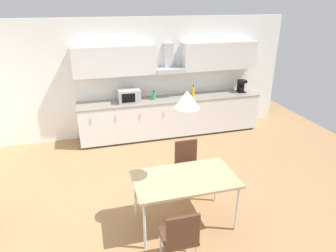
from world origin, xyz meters
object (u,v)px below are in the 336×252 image
Objects in this scene: chair_near_left at (180,235)px; pendant_lamp at (187,99)px; bottle_green at (154,96)px; bottle_yellow at (193,92)px; coffee_maker at (241,86)px; chair_far_right at (188,161)px; dining_table at (185,181)px; microwave at (129,96)px.

pendant_lamp reaches higher than chair_near_left.
bottle_green is 0.93m from bottle_yellow.
coffee_maker reaches higher than bottle_green.
coffee_maker is 4.03m from pendant_lamp.
bottle_yellow is 4.14m from chair_near_left.
bottle_green is 2.32m from chair_far_right.
coffee_maker is at bearing 51.04° from pendant_lamp.
chair_far_right is at bearing 68.03° from dining_table.
microwave is 0.34× the size of dining_table.
microwave is at bearing 95.28° from pendant_lamp.
coffee_maker is 1.26m from bottle_yellow.
dining_table is 0.86m from chair_far_right.
chair_far_right is (0.03, -2.27, -0.46)m from bottle_green.
microwave is at bearing 89.46° from chair_near_left.
bottle_yellow is at bearing -178.46° from coffee_maker.
microwave is 0.57m from bottle_green.
dining_table is 0.86m from chair_near_left.
chair_near_left is at bearing -90.54° from microwave.
microwave is 2.29× the size of bottle_green.
bottle_yellow is at bearing 68.12° from dining_table.
dining_table is at bearing -111.88° from bottle_yellow.
chair_near_left is at bearing -112.03° from pendant_lamp.
bottle_green reaches higher than chair_far_right.
bottle_green is 3.91m from chair_near_left.
bottle_yellow is 0.32× the size of chair_far_right.
pendant_lamp is (-0.29, -3.06, 0.89)m from bottle_green.
microwave reaches higher than chair_far_right.
bottle_green is 0.24× the size of chair_far_right.
bottle_yellow is 3.38m from pendant_lamp.
chair_far_right is at bearing 68.03° from pendant_lamp.
coffee_maker reaches higher than microwave.
coffee_maker reaches higher than chair_near_left.
bottle_green is at bearing 1.75° from microwave.
bottle_green is 0.66× the size of pendant_lamp.
microwave is at bearing 104.84° from chair_far_right.
chair_near_left is at bearing -112.03° from dining_table.
pendant_lamp is (-2.48, -3.07, 0.83)m from coffee_maker.
dining_table is 1.62× the size of chair_near_left.
chair_far_right is (-2.16, -2.28, -0.52)m from coffee_maker.
microwave reaches higher than dining_table.
coffee_maker is 0.21× the size of dining_table.
bottle_yellow is 0.32× the size of chair_near_left.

